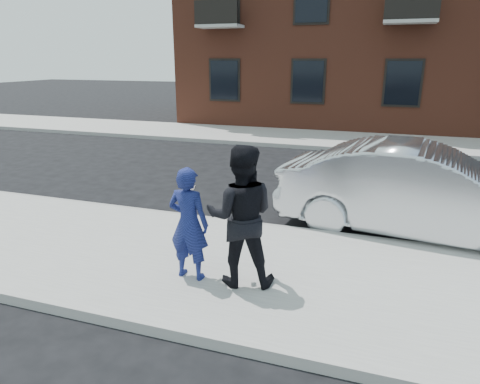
% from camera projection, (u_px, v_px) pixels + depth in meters
% --- Properties ---
extents(ground, '(100.00, 100.00, 0.00)m').
position_uv_depth(ground, '(403.00, 293.00, 6.02)').
color(ground, black).
rests_on(ground, ground).
extents(near_sidewalk, '(50.00, 3.50, 0.15)m').
position_uv_depth(near_sidewalk, '(404.00, 297.00, 5.77)').
color(near_sidewalk, '#999791').
rests_on(near_sidewalk, ground).
extents(near_curb, '(50.00, 0.10, 0.15)m').
position_uv_depth(near_curb, '(401.00, 245.00, 7.40)').
color(near_curb, '#999691').
rests_on(near_curb, ground).
extents(far_sidewalk, '(50.00, 3.50, 0.15)m').
position_uv_depth(far_sidewalk, '(395.00, 143.00, 16.17)').
color(far_sidewalk, '#999791').
rests_on(far_sidewalk, ground).
extents(far_curb, '(50.00, 0.10, 0.15)m').
position_uv_depth(far_curb, '(395.00, 153.00, 14.54)').
color(far_curb, '#999691').
rests_on(far_curb, ground).
extents(silver_sedan, '(5.30, 2.39, 1.69)m').
position_uv_depth(silver_sedan, '(422.00, 192.00, 7.76)').
color(silver_sedan, '#B7BABF').
rests_on(silver_sedan, ground).
extents(man_hoodie, '(0.61, 0.50, 1.62)m').
position_uv_depth(man_hoodie, '(189.00, 224.00, 5.93)').
color(man_hoodie, navy).
rests_on(man_hoodie, near_sidewalk).
extents(man_peacoat, '(1.11, 0.96, 1.96)m').
position_uv_depth(man_peacoat, '(241.00, 216.00, 5.74)').
color(man_peacoat, black).
rests_on(man_peacoat, near_sidewalk).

